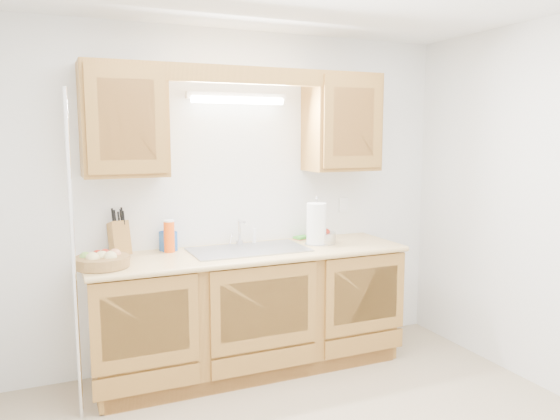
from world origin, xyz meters
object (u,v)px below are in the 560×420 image
fruit_basket (102,260)px  paper_towel (316,224)px  knife_block (119,238)px  apple_bowl (322,237)px

fruit_basket → paper_towel: bearing=3.7°
knife_block → paper_towel: size_ratio=0.91×
fruit_basket → apple_bowl: (1.63, 0.14, 0.00)m
fruit_basket → knife_block: (0.15, 0.31, 0.08)m
paper_towel → apple_bowl: 0.13m
apple_bowl → knife_block: bearing=173.3°
fruit_basket → apple_bowl: size_ratio=1.47×
knife_block → paper_towel: (1.42, -0.21, 0.04)m
apple_bowl → paper_towel: bearing=-149.8°
paper_towel → apple_bowl: bearing=30.2°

